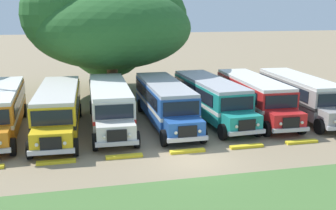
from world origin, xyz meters
TOP-DOWN VIEW (x-y plane):
  - ground_plane at (0.00, 0.00)m, footprint 220.00×220.00m
  - parked_bus_slot_1 at (-7.07, 7.00)m, footprint 3.06×10.89m
  - parked_bus_slot_2 at (-3.69, 7.53)m, footprint 2.93×10.87m
  - parked_bus_slot_3 at (0.11, 7.38)m, footprint 2.72×10.85m
  - parked_bus_slot_4 at (3.63, 7.79)m, footprint 3.16×10.90m
  - parked_bus_slot_5 at (6.95, 7.67)m, footprint 2.98×10.88m
  - parked_bus_slot_6 at (10.56, 7.35)m, footprint 3.12×10.90m
  - curb_wheelstop_1 at (-7.09, 1.17)m, footprint 2.00×0.36m
  - curb_wheelstop_2 at (-3.55, 1.17)m, footprint 2.00×0.36m
  - curb_wheelstop_3 at (0.00, 1.17)m, footprint 2.00×0.36m
  - curb_wheelstop_4 at (3.55, 1.17)m, footprint 2.00×0.36m
  - curb_wheelstop_5 at (7.09, 1.17)m, footprint 2.00×0.36m
  - broad_shade_tree at (-2.64, 18.23)m, footprint 14.96×15.34m

SIDE VIEW (x-z plane):
  - ground_plane at x=0.00m, z-range 0.00..0.00m
  - curb_wheelstop_1 at x=-7.09m, z-range 0.00..0.15m
  - curb_wheelstop_2 at x=-3.55m, z-range 0.00..0.15m
  - curb_wheelstop_3 at x=0.00m, z-range 0.00..0.15m
  - curb_wheelstop_4 at x=3.55m, z-range 0.00..0.15m
  - curb_wheelstop_5 at x=7.09m, z-range 0.00..0.15m
  - parked_bus_slot_1 at x=-7.07m, z-range 0.17..2.99m
  - parked_bus_slot_2 at x=-3.69m, z-range 0.17..2.99m
  - parked_bus_slot_3 at x=0.11m, z-range 0.17..2.99m
  - parked_bus_slot_4 at x=3.63m, z-range 0.17..2.99m
  - parked_bus_slot_5 at x=6.95m, z-range 0.17..2.99m
  - parked_bus_slot_6 at x=10.56m, z-range 0.17..2.99m
  - broad_shade_tree at x=-2.64m, z-range 0.71..11.61m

